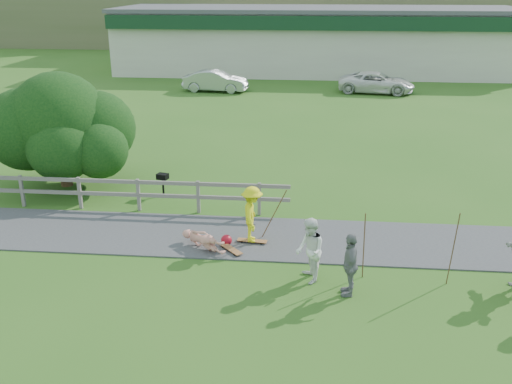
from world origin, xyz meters
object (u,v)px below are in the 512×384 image
skater_rider (252,217)px  spectator_a (310,251)px  car_silver (215,81)px  car_white (376,83)px  skater_fallen (204,240)px  spectator_b (350,264)px  tree (62,145)px  bbq (163,185)px

skater_rider → spectator_a: bearing=-145.7°
car_silver → car_white: (10.87, 0.54, -0.02)m
skater_fallen → spectator_a: 3.39m
spectator_b → tree: bearing=-124.1°
skater_rider → skater_fallen: 1.52m
spectator_a → car_silver: (-6.56, 25.63, -0.13)m
spectator_b → car_white: size_ratio=0.32×
spectator_a → tree: size_ratio=0.30×
car_white → skater_fallen: bearing=172.0°
skater_rider → car_white: size_ratio=0.33×
car_silver → skater_fallen: bearing=-166.4°
spectator_a → car_white: spectator_a is taller
car_silver → bbq: size_ratio=5.39×
spectator_a → tree: bearing=-139.3°
spectator_b → tree: (-10.01, 6.93, 0.77)m
spectator_a → spectator_b: 1.12m
spectator_b → car_silver: size_ratio=0.37×
skater_rider → bbq: skater_rider is taller
car_silver → tree: bearing=177.9°
skater_fallen → car_silver: bearing=45.8°
spectator_a → car_silver: spectator_a is taller
spectator_b → tree: 12.19m
skater_rider → spectator_a: 2.62m
skater_fallen → car_white: 25.72m
spectator_a → bbq: spectator_a is taller
car_silver → tree: size_ratio=0.77×
spectator_b → car_silver: 27.25m
car_white → skater_rider: bearing=174.6°
bbq → car_white: bearing=80.9°
skater_rider → skater_fallen: bearing=106.2°
skater_fallen → spectator_a: spectator_a is taller
skater_rider → car_silver: bearing=6.9°
tree → skater_rider: bearing=-30.4°
spectator_a → car_white: bearing=156.5°
spectator_b → car_silver: spectator_b is taller
skater_fallen → car_silver: size_ratio=0.35×
skater_fallen → bbq: size_ratio=1.91×
spectator_b → bbq: spectator_b is taller
skater_fallen → spectator_a: size_ratio=0.91×
spectator_b → car_white: (3.34, 26.73, -0.10)m
car_silver → tree: 19.45m
car_silver → skater_rider: bearing=-163.1°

